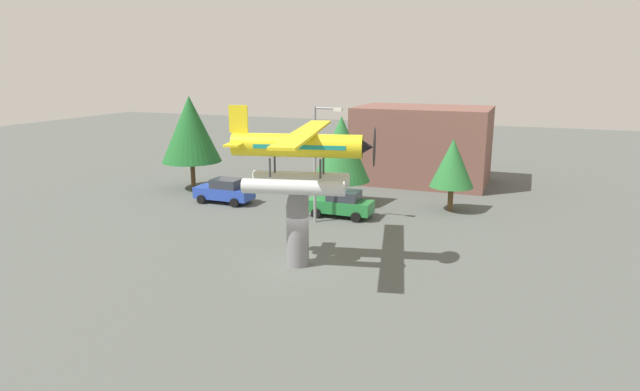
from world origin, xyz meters
name	(u,v)px	position (x,y,z in m)	size (l,w,h in m)	color
ground_plane	(298,265)	(0.00, 0.00, 0.00)	(140.00, 140.00, 0.00)	#515651
display_pedestal	(298,228)	(0.00, 0.00, 1.91)	(1.10, 1.10, 3.81)	slate
floatplane_monument	(300,156)	(0.13, 0.03, 5.48)	(7.16, 10.38, 4.00)	silver
car_near_blue	(225,191)	(-9.89, 9.50, 0.88)	(4.20, 2.02, 1.76)	#2847B7
car_mid_green	(341,204)	(-0.89, 9.05, 0.88)	(4.20, 2.02, 1.76)	#237A38
streetlight_primary	(318,156)	(-1.82, 7.32, 4.24)	(1.84, 0.28, 7.24)	gray
storefront_building	(422,145)	(1.80, 22.00, 3.15)	(10.78, 7.34, 6.29)	brown
tree_west	(190,129)	(-14.65, 12.55, 4.77)	(4.64, 4.64, 7.35)	brown
tree_east	(341,149)	(-1.98, 12.08, 3.98)	(4.08, 4.08, 6.26)	brown
tree_center_back	(452,163)	(5.52, 13.13, 3.28)	(2.91, 2.91, 4.92)	brown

